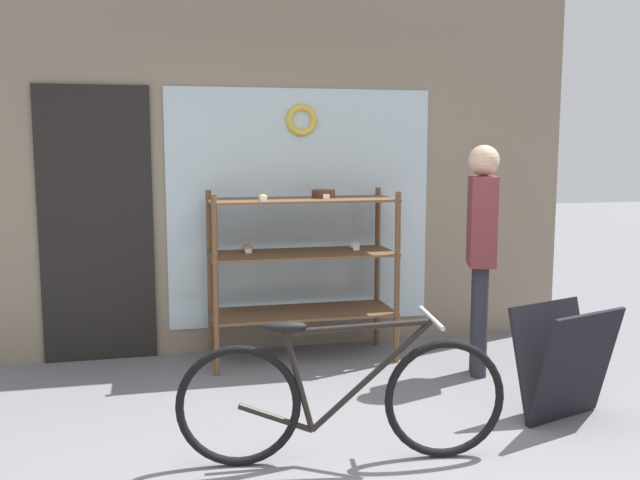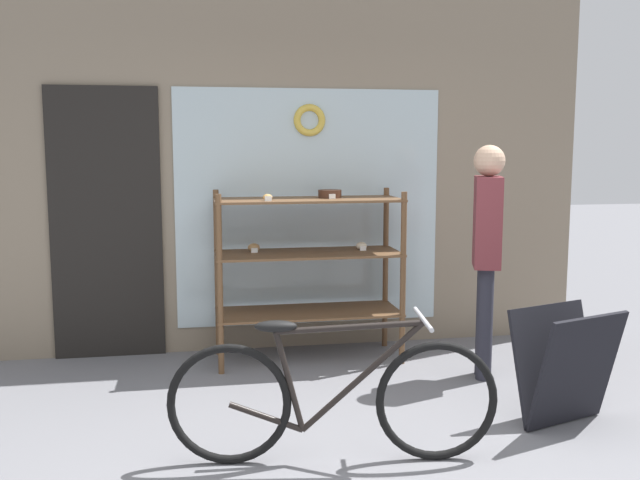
{
  "view_description": "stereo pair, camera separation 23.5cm",
  "coord_description": "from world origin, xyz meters",
  "px_view_note": "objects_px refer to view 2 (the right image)",
  "views": [
    {
      "loc": [
        -0.97,
        -2.98,
        1.66
      ],
      "look_at": [
        0.06,
        1.41,
        1.05
      ],
      "focal_mm": 40.0,
      "sensor_mm": 36.0,
      "label": 1
    },
    {
      "loc": [
        -0.74,
        -3.03,
        1.66
      ],
      "look_at": [
        0.06,
        1.41,
        1.05
      ],
      "focal_mm": 40.0,
      "sensor_mm": 36.0,
      "label": 2
    }
  ],
  "objects_px": {
    "display_case": "(309,257)",
    "bicycle": "(332,398)",
    "pedestrian": "(487,242)",
    "sandwich_board": "(565,367)"
  },
  "relations": [
    {
      "from": "display_case",
      "to": "bicycle",
      "type": "relative_size",
      "value": 0.82
    },
    {
      "from": "display_case",
      "to": "bicycle",
      "type": "height_order",
      "value": "display_case"
    },
    {
      "from": "pedestrian",
      "to": "bicycle",
      "type": "bearing_deg",
      "value": -29.94
    },
    {
      "from": "bicycle",
      "to": "sandwich_board",
      "type": "relative_size",
      "value": 2.51
    },
    {
      "from": "display_case",
      "to": "bicycle",
      "type": "xyz_separation_m",
      "value": [
        -0.18,
        -1.82,
        -0.46
      ]
    },
    {
      "from": "display_case",
      "to": "sandwich_board",
      "type": "bearing_deg",
      "value": -50.3
    },
    {
      "from": "sandwich_board",
      "to": "pedestrian",
      "type": "height_order",
      "value": "pedestrian"
    },
    {
      "from": "display_case",
      "to": "sandwich_board",
      "type": "distance_m",
      "value": 2.07
    },
    {
      "from": "display_case",
      "to": "bicycle",
      "type": "distance_m",
      "value": 1.88
    },
    {
      "from": "bicycle",
      "to": "sandwich_board",
      "type": "xyz_separation_m",
      "value": [
        1.46,
        0.27,
        0.0
      ]
    }
  ]
}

